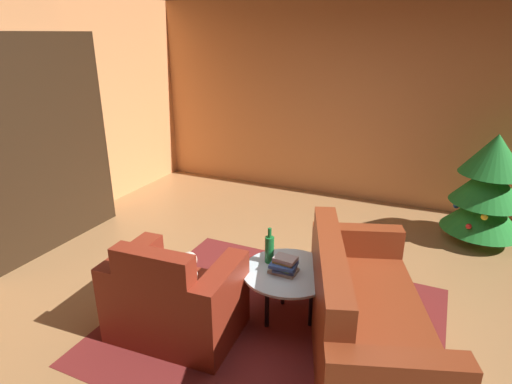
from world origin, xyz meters
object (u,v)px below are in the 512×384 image
(bookshelf_unit, at_px, (41,144))
(coffee_table, at_px, (288,275))
(book_stack_on_table, at_px, (284,266))
(bottle_on_table, at_px, (269,249))
(armchair_red, at_px, (175,300))
(couch_red, at_px, (362,321))
(decorated_tree, at_px, (488,188))

(bookshelf_unit, xyz_separation_m, coffee_table, (2.92, -0.28, -0.70))
(bookshelf_unit, bearing_deg, coffee_table, -5.42)
(coffee_table, height_order, book_stack_on_table, book_stack_on_table)
(coffee_table, bearing_deg, bottle_on_table, 160.90)
(armchair_red, height_order, bottle_on_table, armchair_red)
(book_stack_on_table, bearing_deg, couch_red, -13.69)
(book_stack_on_table, bearing_deg, armchair_red, -145.06)
(bookshelf_unit, bearing_deg, book_stack_on_table, -6.22)
(coffee_table, distance_m, bottle_on_table, 0.26)
(bookshelf_unit, distance_m, coffee_table, 3.02)
(book_stack_on_table, bearing_deg, bookshelf_unit, 173.78)
(book_stack_on_table, height_order, decorated_tree, decorated_tree)
(couch_red, height_order, book_stack_on_table, couch_red)
(couch_red, bearing_deg, coffee_table, 162.59)
(bottle_on_table, bearing_deg, couch_red, -17.80)
(decorated_tree, bearing_deg, armchair_red, -129.05)
(bottle_on_table, relative_size, decorated_tree, 0.25)
(bookshelf_unit, relative_size, armchair_red, 2.25)
(armchair_red, bearing_deg, bookshelf_unit, 159.78)
(armchair_red, height_order, decorated_tree, decorated_tree)
(book_stack_on_table, relative_size, bottle_on_table, 0.71)
(couch_red, distance_m, bottle_on_table, 0.91)
(bookshelf_unit, height_order, bottle_on_table, bookshelf_unit)
(bookshelf_unit, height_order, armchair_red, bookshelf_unit)
(couch_red, bearing_deg, bottle_on_table, 162.20)
(coffee_table, bearing_deg, bookshelf_unit, 174.58)
(armchair_red, xyz_separation_m, coffee_table, (0.73, 0.53, 0.11))
(armchair_red, relative_size, decorated_tree, 0.80)
(armchair_red, relative_size, bottle_on_table, 3.26)
(armchair_red, distance_m, coffee_table, 0.91)
(coffee_table, height_order, decorated_tree, decorated_tree)
(decorated_tree, bearing_deg, bottle_on_table, -128.23)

